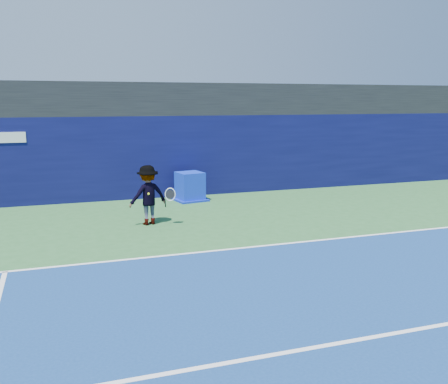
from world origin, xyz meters
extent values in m
plane|color=#2C612F|center=(0.00, 0.00, 0.00)|extent=(80.00, 80.00, 0.00)
cube|color=white|center=(0.00, 3.00, 0.01)|extent=(24.00, 0.10, 0.01)
cube|color=white|center=(0.00, -2.00, 0.01)|extent=(24.00, 0.10, 0.01)
cube|color=black|center=(0.00, 11.50, 3.60)|extent=(36.00, 3.00, 1.20)
cube|color=#0B0C3E|center=(0.00, 10.50, 1.50)|extent=(36.00, 1.00, 3.00)
cube|color=#0E29C5|center=(0.67, 9.17, 0.51)|extent=(1.00, 1.00, 1.03)
cube|color=#0C21B0|center=(0.67, 9.17, 0.03)|extent=(1.25, 1.25, 0.07)
imported|color=silver|center=(-1.39, 6.14, 0.87)|extent=(1.23, 0.88, 1.73)
cylinder|color=black|center=(-0.94, 5.89, 0.65)|extent=(0.08, 0.15, 0.27)
torus|color=white|center=(-0.80, 5.84, 0.90)|extent=(0.32, 0.18, 0.31)
cylinder|color=black|center=(-0.80, 5.84, 0.90)|extent=(0.27, 0.14, 0.26)
sphere|color=yellow|center=(-1.58, 4.93, 1.13)|extent=(0.06, 0.06, 0.06)
camera|label=1|loc=(-3.87, -7.94, 3.55)|focal=40.00mm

